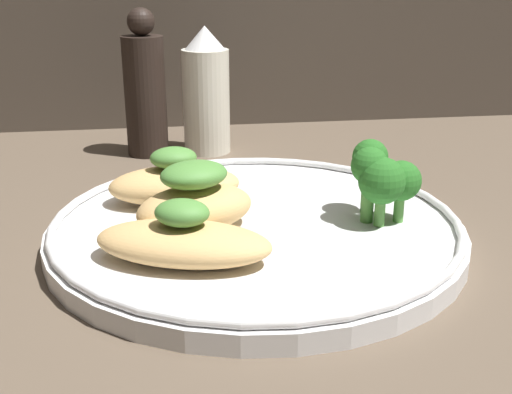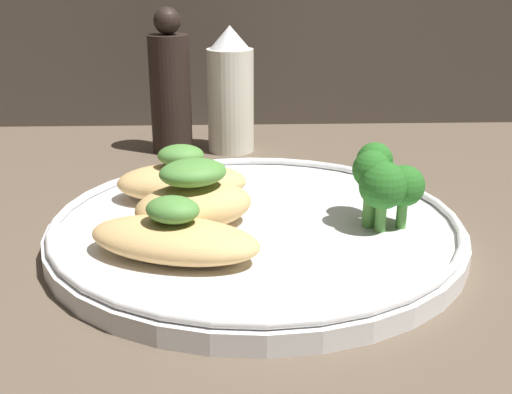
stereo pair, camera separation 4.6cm
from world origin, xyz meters
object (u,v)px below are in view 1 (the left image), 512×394
object	(u,v)px
broccoli_bunch	(381,175)
sauce_bottle	(206,93)
plate	(256,228)
pepper_grinder	(145,90)

from	to	relation	value
broccoli_bunch	sauce_bottle	bearing A→B (deg)	113.23
plate	pepper_grinder	bearing A→B (deg)	108.63
plate	broccoli_bunch	size ratio (longest dim) A/B	5.27
plate	broccoli_bunch	world-z (taller)	broccoli_bunch
pepper_grinder	sauce_bottle	bearing A→B (deg)	0.00
sauce_bottle	pepper_grinder	distance (cm)	6.34
plate	broccoli_bunch	xyz separation A→B (cm)	(8.95, -0.96, 3.94)
broccoli_bunch	sauce_bottle	world-z (taller)	sauce_bottle
pepper_grinder	plate	bearing A→B (deg)	-71.37
plate	sauce_bottle	bearing A→B (deg)	94.28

